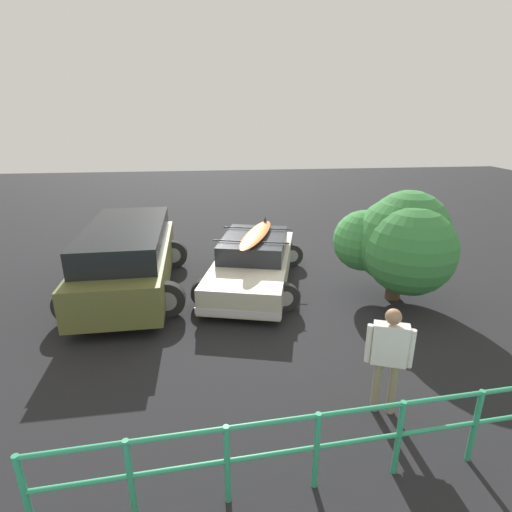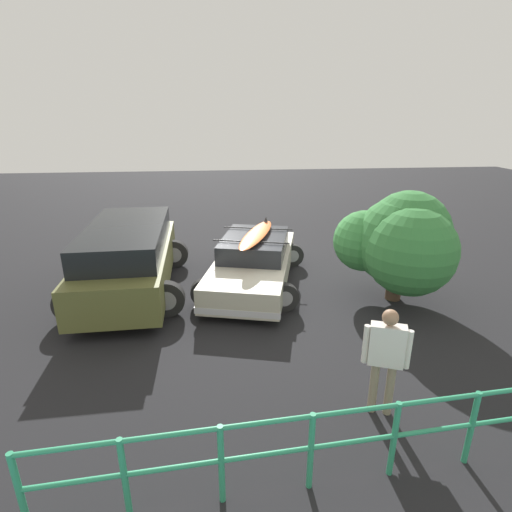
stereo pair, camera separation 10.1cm
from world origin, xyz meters
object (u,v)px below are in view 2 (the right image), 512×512
at_px(suv_car, 129,257).
at_px(bush_near_left, 400,242).
at_px(sedan_car, 254,261).
at_px(person_bystander, 386,353).

xyz_separation_m(suv_car, bush_near_left, (-6.13, 1.23, 0.55)).
height_order(sedan_car, bush_near_left, bush_near_left).
height_order(sedan_car, person_bystander, person_bystander).
relative_size(sedan_car, suv_car, 0.94).
bearing_deg(person_bystander, sedan_car, -74.62).
distance_m(sedan_car, person_bystander, 5.06).
distance_m(person_bystander, bush_near_left, 3.96).
bearing_deg(bush_near_left, person_bystander, 63.14).
height_order(person_bystander, bush_near_left, bush_near_left).
bearing_deg(sedan_car, bush_near_left, 156.62).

